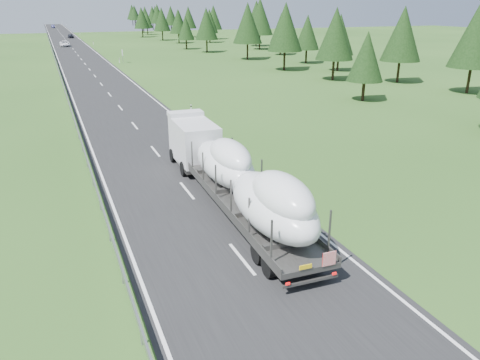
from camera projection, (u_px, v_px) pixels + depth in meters
name	position (u px, v px, depth m)	size (l,w,h in m)	color
ground	(242.00, 259.00, 21.23)	(400.00, 400.00, 0.00)	#274B19
road_surface	(78.00, 55.00, 107.99)	(10.00, 400.00, 0.02)	black
guardrail	(53.00, 53.00, 105.87)	(0.10, 400.00, 0.76)	slate
marker_posts	(86.00, 38.00, 157.81)	(0.13, 350.08, 1.00)	silver
highway_sign	(122.00, 54.00, 92.54)	(0.08, 0.90, 2.60)	slate
tree_line_right	(224.00, 21.00, 125.74)	(28.00, 310.20, 12.61)	black
boat_truck	(234.00, 172.00, 25.85)	(3.05, 19.35, 3.97)	silver
distant_van	(65.00, 44.00, 129.96)	(2.60, 5.65, 1.57)	white
distant_car_dark	(71.00, 36.00, 163.29)	(1.70, 4.23, 1.44)	black
distant_car_blue	(53.00, 26.00, 236.44)	(1.66, 4.76, 1.57)	#161840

